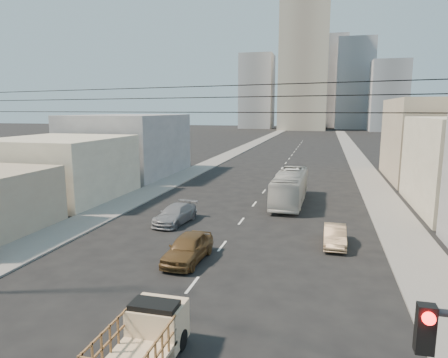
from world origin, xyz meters
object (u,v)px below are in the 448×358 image
at_px(sedan_brown, 188,248).
at_px(sedan_tan, 335,236).
at_px(sedan_grey, 175,214).
at_px(city_bus, 290,187).
at_px(flatbed_pickup, 145,336).

bearing_deg(sedan_brown, sedan_tan, 33.03).
bearing_deg(sedan_grey, city_bus, 55.67).
height_order(sedan_brown, sedan_grey, sedan_brown).
bearing_deg(sedan_tan, city_bus, 108.75).
xyz_separation_m(flatbed_pickup, sedan_grey, (-5.35, 16.69, -0.39)).
bearing_deg(sedan_grey, flatbed_pickup, -65.18).
height_order(sedan_brown, sedan_tan, sedan_brown).
distance_m(sedan_brown, sedan_tan, 9.61).
bearing_deg(sedan_tan, flatbed_pickup, -114.52).
xyz_separation_m(city_bus, sedan_tan, (3.89, -11.42, -0.85)).
height_order(flatbed_pickup, sedan_grey, flatbed_pickup).
distance_m(city_bus, sedan_brown, 16.88).
relative_size(city_bus, sedan_tan, 2.73).
relative_size(flatbed_pickup, sedan_grey, 0.91).
distance_m(city_bus, sedan_grey, 12.10).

